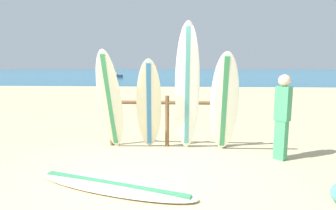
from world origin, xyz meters
TOP-DOWN VIEW (x-y plane):
  - ground_plane at (0.00, 0.00)m, footprint 120.00×120.00m
  - ocean_water at (0.00, 58.00)m, footprint 120.00×80.00m
  - surfboard_rack at (0.30, 1.75)m, footprint 2.57×0.09m
  - surfboard_leaning_far_left at (-0.84, 1.35)m, footprint 0.54×0.80m
  - surfboard_leaning_left at (-0.05, 1.44)m, footprint 0.60×0.79m
  - surfboard_leaning_center_left at (0.73, 1.43)m, footprint 0.51×0.63m
  - surfboard_leaning_center at (1.46, 1.30)m, footprint 0.59×0.82m
  - surfboard_lying_on_sand at (-0.35, -0.36)m, footprint 2.63×1.31m
  - beachgoer_standing at (2.50, 1.03)m, footprint 0.30×0.30m
  - small_boat_offshore at (-9.14, 33.68)m, footprint 2.13×0.89m

SIDE VIEW (x-z plane):
  - ground_plane at x=0.00m, z-range 0.00..0.00m
  - ocean_water at x=0.00m, z-range 0.00..0.01m
  - surfboard_lying_on_sand at x=-0.35m, z-range -0.01..0.08m
  - small_boat_offshore at x=-9.14m, z-range -0.10..0.61m
  - surfboard_rack at x=0.30m, z-range 0.15..1.28m
  - beachgoer_standing at x=2.50m, z-range 0.08..1.69m
  - surfboard_leaning_left at x=-0.05m, z-range 0.00..1.91m
  - surfboard_leaning_center at x=1.46m, z-range 0.00..2.04m
  - surfboard_leaning_far_left at x=-0.84m, z-range 0.00..2.09m
  - surfboard_leaning_center_left at x=0.73m, z-range 0.00..2.61m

